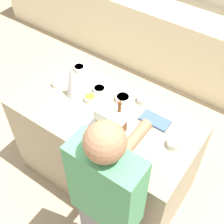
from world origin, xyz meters
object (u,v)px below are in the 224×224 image
Objects in this scene: gingerbread_house at (111,120)px; candy_bowl_far_left at (174,143)px; candy_bowl_beside_tree at (123,98)px; baking_tray at (111,131)px; cookbook at (155,120)px; candy_bowl_far_right at (99,89)px; decorative_tree at (72,80)px; candy_bowl_near_tray_right at (90,98)px; candy_bowl_front_corner at (142,99)px; person at (107,206)px; candy_bowl_behind_tray at (79,68)px; candy_bowl_near_tray_left at (59,82)px.

gingerbread_house is 0.48m from candy_bowl_far_left.
baking_tray is at bearing -70.47° from candy_bowl_beside_tree.
candy_bowl_far_left is 0.26m from cookbook.
candy_bowl_beside_tree is 0.22m from candy_bowl_far_right.
decorative_tree is 3.20× the size of candy_bowl_near_tray_right.
candy_bowl_front_corner is (-0.42, 0.25, -0.00)m from candy_bowl_far_left.
candy_bowl_near_tray_right is at bearing -169.25° from cookbook.
candy_bowl_beside_tree is 0.07× the size of person.
candy_bowl_near_tray_right is at bearing 153.30° from gingerbread_house.
candy_bowl_front_corner is 0.68m from candy_bowl_behind_tray.
baking_tray is 0.53m from decorative_tree.
candy_bowl_beside_tree is at bearing 6.94° from candy_bowl_far_right.
candy_bowl_near_tray_left is (-0.67, 0.16, -0.10)m from gingerbread_house.
gingerbread_house is at bearing -26.70° from candy_bowl_near_tray_right.
gingerbread_house is at bearing -128.94° from cookbook.
person is (0.31, -0.48, -0.08)m from baking_tray.
candy_bowl_beside_tree is 1.21× the size of candy_bowl_behind_tray.
candy_bowl_near_tray_left is 1.19× the size of candy_bowl_near_tray_right.
decorative_tree is (-0.48, 0.14, 0.16)m from baking_tray.
gingerbread_house is 3.13× the size of candy_bowl_far_left.
gingerbread_house is at bearing -161.74° from candy_bowl_far_left.
candy_bowl_far_left reaches higher than baking_tray.
decorative_tree is 0.24m from candy_bowl_near_tray_left.
candy_bowl_far_right is 0.47× the size of cookbook.
candy_bowl_near_tray_left is 0.90m from cookbook.
candy_bowl_behind_tray is at bearing 136.96° from person.
person is at bearing -38.25° from decorative_tree.
decorative_tree is at bearing -153.08° from candy_bowl_beside_tree.
candy_bowl_behind_tray reaches higher than baking_tray.
candy_bowl_behind_tray is 0.06× the size of person.
cookbook is (0.22, 0.27, -0.12)m from gingerbread_house.
candy_bowl_front_corner is (0.51, 0.26, -0.14)m from decorative_tree.
candy_bowl_far_left is at bearing -10.82° from candy_bowl_far_right.
cookbook is at bearing -33.23° from candy_bowl_front_corner.
candy_bowl_far_left reaches higher than candy_bowl_front_corner.
candy_bowl_near_tray_right reaches higher than cookbook.
candy_bowl_far_left is at bearing -31.08° from candy_bowl_front_corner.
baking_tray is at bearing -26.76° from candy_bowl_near_tray_right.
candy_bowl_behind_tray is (-0.31, 0.11, 0.00)m from candy_bowl_far_right.
baking_tray is 4.57× the size of candy_bowl_front_corner.
candy_bowl_beside_tree is 0.16m from candy_bowl_front_corner.
person reaches higher than gingerbread_house.
decorative_tree reaches higher than baking_tray.
cookbook is at bearing -8.58° from candy_bowl_beside_tree.
candy_bowl_near_tray_right is at bearing -88.78° from candy_bowl_far_right.
cookbook is at bearing 150.85° from candy_bowl_far_left.
cookbook is (0.34, -0.05, -0.01)m from candy_bowl_beside_tree.
decorative_tree is 3.07× the size of candy_bowl_far_right.
candy_bowl_behind_tray is (-0.17, 0.27, -0.14)m from decorative_tree.
decorative_tree reaches higher than candy_bowl_near_tray_right.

